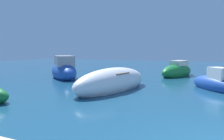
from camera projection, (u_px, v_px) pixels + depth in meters
The scene contains 4 objects.
moored_boat_1 at pixel (113, 82), 11.38m from camera, with size 3.19×6.13×1.63m.
moored_boat_2 at pixel (64, 70), 16.77m from camera, with size 5.11×5.07×2.19m.
moored_boat_3 at pixel (177, 71), 17.73m from camera, with size 3.03×4.76×1.66m.
moored_boat_6 at pixel (216, 83), 11.43m from camera, with size 3.02×3.40×1.53m.
Camera 1 is at (-1.06, -4.69, 2.21)m, focal length 32.35 mm.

